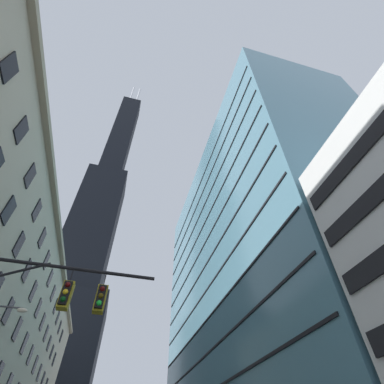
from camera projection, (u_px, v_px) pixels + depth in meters
name	position (u px, v px, depth m)	size (l,w,h in m)	color
dark_skyscraper	(84.00, 255.00, 112.34)	(26.83, 26.83, 216.62)	black
glass_office_midrise	(256.00, 269.00, 46.43)	(18.76, 50.51, 50.97)	teal
traffic_signal_mast	(25.00, 317.00, 9.68)	(7.27, 0.63, 7.74)	black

